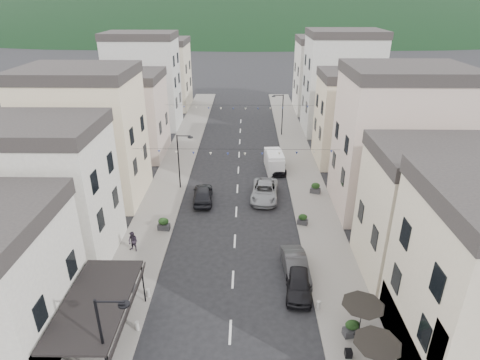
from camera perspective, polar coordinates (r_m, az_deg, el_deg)
The scene contains 26 objects.
sidewalk_left at distance 48.94m, azimuth -9.03°, elevation 1.99°, with size 4.00×76.00×0.12m, color slate.
sidewalk_right at distance 48.66m, azimuth 8.65°, elevation 1.89°, with size 4.00×76.00×0.12m, color slate.
hill_backdrop at distance 312.96m, azimuth 0.82°, elevation 21.48°, with size 640.00×360.00×70.00m, color black.
boutique_awning at distance 24.84m, azimuth -19.24°, elevation -16.16°, with size 3.77×7.50×3.28m.
buildings_row_left at distance 53.98m, azimuth -15.94°, elevation 10.32°, with size 10.20×54.16×14.00m.
buildings_row_right at distance 52.36m, azimuth 16.21°, elevation 10.08°, with size 10.20×54.16×14.50m.
cafe_terrace at distance 23.45m, azimuth 18.85°, elevation -21.59°, with size 2.50×8.10×2.53m.
streetlamp_left_near at distance 21.97m, azimuth -18.36°, elevation -20.40°, with size 1.70×0.56×6.00m.
streetlamp_left_far at distance 41.82m, azimuth -8.40°, elevation 3.37°, with size 1.70×0.56×6.00m.
streetlamp_right_far at distance 58.60m, azimuth 5.80°, elevation 9.80°, with size 1.70×0.56×6.00m.
bollards at distance 25.72m, azimuth -1.45°, elevation -20.95°, with size 11.66×10.26×0.60m.
bunting_near at distance 36.85m, azimuth -0.53°, elevation 3.90°, with size 19.00×0.28×0.62m.
bunting_far at distance 52.10m, azimuth -0.09°, elevation 10.23°, with size 19.00×0.28×0.62m.
parked_car_a at distance 28.88m, azimuth 8.34°, elevation -14.29°, with size 1.75×4.36×1.48m, color black.
parked_car_b at distance 30.35m, azimuth 7.92°, elevation -12.01°, with size 1.60×4.60×1.51m, color #2D2D30.
parked_car_c at distance 40.56m, azimuth 3.52°, elevation -1.60°, with size 2.62×5.67×1.58m, color gray.
parked_car_d at distance 47.12m, azimuth 5.36°, elevation 2.06°, with size 1.82×4.49×1.30m, color black.
parked_car_e at distance 40.08m, azimuth -5.30°, elevation -1.99°, with size 1.90×4.72×1.61m, color black.
delivery_van at distance 47.22m, azimuth 4.88°, elevation 2.73°, with size 2.19×4.83×2.26m.
pedestrian_a at distance 29.74m, azimuth -15.52°, elevation -12.94°, with size 0.69×0.45×1.90m, color black.
pedestrian_b at distance 33.37m, azimuth -14.97°, elevation -8.46°, with size 0.84×0.66×1.73m, color #29212D.
planter_la at distance 29.73m, azimuth -15.67°, elevation -14.05°, with size 0.96×0.56×1.05m.
planter_lb at distance 35.75m, azimuth -10.81°, elevation -6.15°, with size 1.09×0.66×1.17m.
planter_ra at distance 26.51m, azimuth 15.65°, elevation -19.63°, with size 1.10×0.75×1.13m.
planter_rb at distance 36.38m, azimuth 8.90°, elevation -5.54°, with size 1.02×0.78×1.01m.
planter_rc at distance 42.14m, azimuth 10.68°, elevation -1.12°, with size 1.16×0.89×1.14m.
Camera 1 is at (0.90, -12.38, 18.89)m, focal length 30.00 mm.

